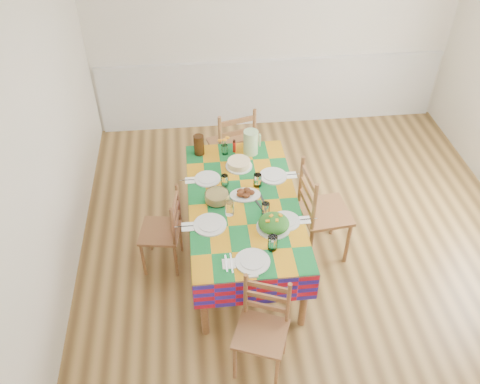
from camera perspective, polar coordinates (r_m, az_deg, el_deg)
The scene contains 22 objects.
room at distance 4.23m, azimuth 9.16°, elevation 5.27°, with size 4.58×5.08×2.78m.
wainscot at distance 6.75m, azimuth 3.51°, elevation 11.36°, with size 4.41×0.06×0.92m.
dining_table at distance 4.63m, azimuth 0.37°, elevation -1.77°, with size 0.99×1.85×0.72m.
setting_near_head at distance 4.08m, azimuth 2.15°, elevation -7.04°, with size 0.46×0.31×0.14m.
setting_left_near at distance 4.37m, azimuth -2.68°, elevation -2.99°, with size 0.52×0.31×0.14m.
setting_left_far at distance 4.78m, azimuth -3.05°, elevation 1.41°, with size 0.45×0.27×0.12m.
setting_right_near at distance 4.41m, azimuth 4.39°, elevation -2.75°, with size 0.48×0.27×0.12m.
setting_right_far at distance 4.81m, azimuth 3.19°, elevation 1.65°, with size 0.50×0.29×0.13m.
meat_platter at distance 4.63m, azimuth 0.58°, elevation -0.19°, with size 0.28×0.20×0.06m.
salad_platter at distance 4.31m, azimuth 3.81°, elevation -3.57°, with size 0.29×0.29×0.12m.
pasta_bowl at distance 4.57m, azimuth -2.59°, elevation -0.55°, with size 0.22×0.22×0.08m.
cake at distance 4.96m, azimuth -0.12°, elevation 3.18°, with size 0.26×0.26×0.07m.
serving_utensils at distance 4.54m, azimuth 2.50°, elevation -1.48°, with size 0.13×0.29×0.01m.
flower_vase at distance 5.10m, azimuth -1.76°, elevation 5.07°, with size 0.13×0.10×0.20m.
hot_sauce at distance 5.14m, azimuth -0.65°, elevation 5.20°, with size 0.03×0.03×0.14m, color #B4150E.
green_pitcher at distance 5.09m, azimuth 1.22°, elevation 5.61°, with size 0.15×0.15×0.25m, color #9EC78C.
tea_pitcher at distance 5.11m, azimuth -4.64°, elevation 5.29°, with size 0.10×0.10×0.21m, color black.
name_card at distance 3.96m, azimuth 1.52°, elevation -9.45°, with size 0.07×0.02×0.02m, color silver.
chair_near at distance 4.03m, azimuth 2.50°, elevation -15.15°, with size 0.49×0.48×0.87m.
chair_far at distance 5.62m, azimuth -0.83°, elevation 5.08°, with size 0.55×0.53×1.02m.
chair_left at distance 4.77m, azimuth -8.50°, elevation -4.38°, with size 0.42×0.43×0.86m.
chair_right at distance 4.83m, azimuth 9.01°, elevation -2.29°, with size 0.48×0.50×1.04m.
Camera 1 is at (-1.03, -3.33, 3.75)m, focal length 38.00 mm.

